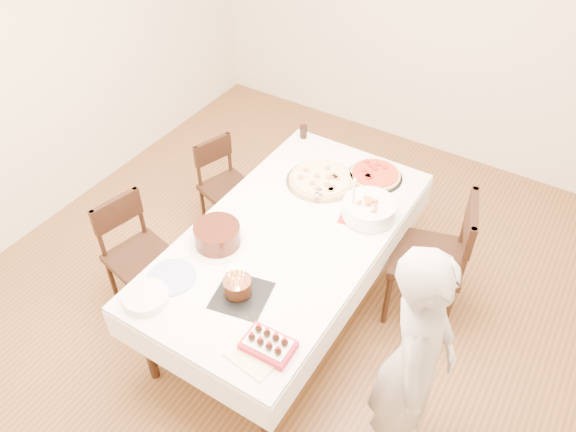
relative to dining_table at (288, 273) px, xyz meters
The scene contains 22 objects.
floor 0.38m from the dining_table, 113.20° to the right, with size 5.00×5.00×0.00m, color brown.
wall_back 2.67m from the dining_table, 90.17° to the left, with size 4.50×0.04×2.70m, color beige.
wall_left 2.46m from the dining_table, behind, with size 0.04×5.00×2.70m, color beige.
dining_table is the anchor object (origin of this frame).
chair_right_savory 0.94m from the dining_table, 33.08° to the left, with size 0.52×0.52×1.02m, color black, non-canonical shape.
chair_left_savory 1.01m from the dining_table, 150.72° to the left, with size 0.40×0.40×0.79m, color black, non-canonical shape.
chair_left_dessert 1.02m from the dining_table, 152.45° to the right, with size 0.44×0.44×0.87m, color black, non-canonical shape.
person 1.24m from the dining_table, 24.56° to the right, with size 0.57×0.37×1.56m, color #A09B97.
pizza_white 0.70m from the dining_table, 98.03° to the left, with size 0.50×0.50×0.04m, color beige.
pizza_pepperoni 0.94m from the dining_table, 75.09° to the left, with size 0.40×0.40×0.04m, color red.
red_placemat 0.61m from the dining_table, 51.37° to the left, with size 0.21×0.21×0.01m, color #B21E1E.
pasta_bowl 0.71m from the dining_table, 49.21° to the left, with size 0.35×0.35×0.11m, color white.
taper_candle 0.70m from the dining_table, 52.93° to the left, with size 0.07×0.07×0.34m, color white.
shaker_pair 0.55m from the dining_table, 89.39° to the left, with size 0.07×0.07×0.09m, color white, non-canonical shape.
cola_glass 1.18m from the dining_table, 115.69° to the left, with size 0.06×0.06×0.11m, color black.
layer_cake 0.63m from the dining_table, 136.12° to the right, with size 0.37×0.37×0.14m, color #34160D.
cake_board 0.69m from the dining_table, 85.26° to the right, with size 0.31×0.31×0.01m, color black.
birthday_cake 0.74m from the dining_table, 88.42° to the right, with size 0.16×0.16×0.16m, color #34180E.
strawberry_box 0.97m from the dining_table, 64.71° to the right, with size 0.27×0.18×0.07m, color #B11428, non-canonical shape.
box_lid 1.02m from the dining_table, 69.30° to the right, with size 0.27×0.18×0.02m, color beige.
plate_stack 1.06m from the dining_table, 113.75° to the right, with size 0.26×0.26×0.05m, color white.
china_plate 0.88m from the dining_table, 119.12° to the right, with size 0.29×0.29×0.01m, color white.
Camera 1 is at (1.39, -2.18, 3.25)m, focal length 35.00 mm.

